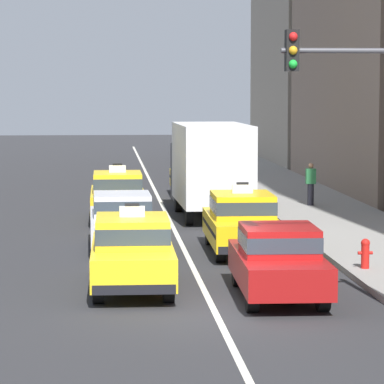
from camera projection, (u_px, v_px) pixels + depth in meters
name	position (u px, v px, depth m)	size (l,w,h in m)	color
ground_plane	(215.00, 312.00, 21.54)	(160.00, 160.00, 0.00)	#2B2B2D
lane_stripe_left_right	(162.00, 204.00, 41.38)	(0.14, 80.00, 0.01)	silver
sidewalk_curb	(331.00, 216.00, 36.87)	(4.00, 90.00, 0.15)	gray
taxi_left_nearest	(132.00, 251.00, 23.80)	(1.86, 4.58, 1.96)	black
sedan_left_second	(122.00, 219.00, 29.79)	(1.82, 4.32, 1.58)	black
taxi_left_third	(118.00, 195.00, 36.08)	(1.84, 4.57, 1.96)	black
sedan_right_nearest	(278.00, 259.00, 22.85)	(1.87, 4.34, 1.58)	black
taxi_right_second	(242.00, 221.00, 29.04)	(1.88, 4.58, 1.96)	black
box_truck_right_third	(209.00, 166.00, 37.24)	(2.42, 7.01, 3.27)	black
taxi_right_fourth	(194.00, 176.00, 43.81)	(1.86, 4.57, 1.96)	black
pedestrian_by_storefront	(311.00, 184.00, 39.52)	(0.36, 0.24, 1.58)	#23232D
fire_hydrant	(365.00, 252.00, 25.76)	(0.36, 0.22, 0.73)	red
traffic_light_pole	(378.00, 125.00, 19.81)	(2.87, 0.33, 5.58)	#47474C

